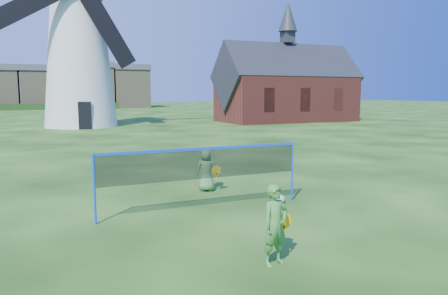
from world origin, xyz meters
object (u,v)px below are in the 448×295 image
Objects in this scene: badminton_net at (203,165)px; player_boy at (207,170)px; play_ball at (281,199)px; player_girl at (275,225)px; windmill at (79,52)px; chapel at (287,88)px.

player_boy is at bearing 66.38° from badminton_net.
badminton_net is 2.34m from play_ball.
player_girl reaches higher than play_ball.
badminton_net is (0.25, -27.55, -4.95)m from windmill.
player_boy is 5.57× the size of play_ball.
chapel is 10.00× the size of player_girl.
chapel is 61.50× the size of play_ball.
player_girl is at bearing 104.84° from player_boy.
badminton_net is at bearing -89.48° from windmill.
windmill is 80.36× the size of play_ball.
player_girl is (-0.04, -3.43, -0.46)m from badminton_net.
badminton_net is 2.18m from player_boy.
badminton_net reaches higher than player_boy.
chapel is at bearing -102.15° from player_boy.
windmill is 31.45m from player_girl.
player_girl is 3.99m from play_ball.
player_girl is (-18.97, -29.92, -2.54)m from chapel.
windmill reaches higher than badminton_net.
play_ball is at bearing 44.44° from player_girl.
windmill reaches higher than play_ball.
player_boy is at bearing 121.49° from play_ball.
player_girl is 1.10× the size of player_boy.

